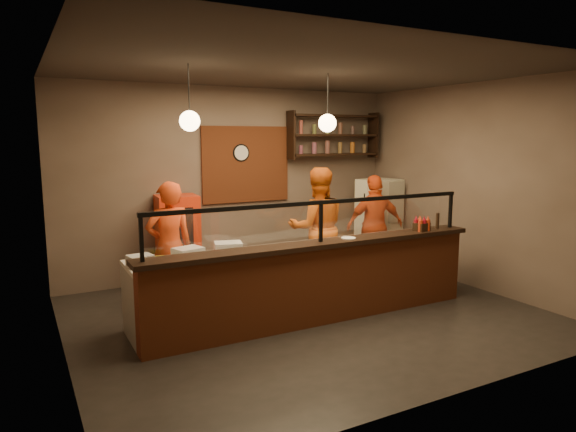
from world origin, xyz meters
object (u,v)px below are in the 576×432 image
wall_clock (241,153)px  cook_right (375,225)px  pepper_mill (437,221)px  condiment_caddy (422,227)px  red_cooler (178,241)px  fridge (379,222)px  cook_mid (317,228)px  pizza_dough (343,243)px  cook_left (169,246)px

wall_clock → cook_right: 2.61m
pepper_mill → condiment_caddy: bearing=-174.1°
red_cooler → condiment_caddy: red_cooler is taller
fridge → pepper_mill: 2.23m
wall_clock → cook_right: bearing=-32.1°
cook_mid → condiment_caddy: (0.86, -1.40, 0.17)m
pepper_mill → wall_clock: bearing=124.5°
cook_right → condiment_caddy: cook_right is taller
wall_clock → pizza_dough: (0.52, -2.36, -1.19)m
cook_left → pepper_mill: cook_left is taller
cook_left → cook_mid: cook_mid is taller
cook_left → condiment_caddy: 3.52m
cook_mid → cook_right: cook_mid is taller
fridge → red_cooler: fridge is taller
cook_mid → fridge: (1.80, 0.75, -0.15)m
cook_mid → pepper_mill: (1.19, -1.37, 0.22)m
cook_left → pepper_mill: 3.81m
pizza_dough → condiment_caddy: 1.14m
cook_mid → condiment_caddy: cook_mid is taller
cook_right → red_cooler: (-3.18, 0.91, -0.13)m
fridge → condiment_caddy: fridge is taller
cook_mid → pepper_mill: cook_mid is taller
fridge → wall_clock: bearing=155.0°
cook_right → red_cooler: 3.31m
red_cooler → pizza_dough: bearing=-44.5°
cook_right → fridge: cook_right is taller
wall_clock → pepper_mill: (1.89, -2.75, -0.93)m
fridge → pepper_mill: (-0.61, -2.12, 0.37)m
pepper_mill → red_cooler: bearing=142.0°
red_cooler → pizza_dough: 2.70m
cook_mid → condiment_caddy: size_ratio=9.27×
fridge → cook_mid: bearing=-168.2°
condiment_caddy → cook_mid: bearing=121.5°
cook_right → condiment_caddy: 1.62m
condiment_caddy → fridge: bearing=66.4°
cook_left → condiment_caddy: size_ratio=8.66×
fridge → condiment_caddy: 2.37m
cook_right → cook_mid: bearing=19.7°
condiment_caddy → cook_right: bearing=75.9°
wall_clock → cook_mid: 1.93m
pizza_dough → pepper_mill: (1.37, -0.39, 0.27)m
cook_right → wall_clock: bearing=-19.5°
cook_right → fridge: size_ratio=1.09×
cook_right → pepper_mill: bearing=100.2°
cook_right → pizza_dough: cook_right is taller
wall_clock → pizza_dough: size_ratio=0.63×
fridge → condiment_caddy: size_ratio=7.77×
wall_clock → cook_mid: size_ratio=0.16×
wall_clock → red_cooler: 1.87m
red_cooler → pepper_mill: red_cooler is taller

